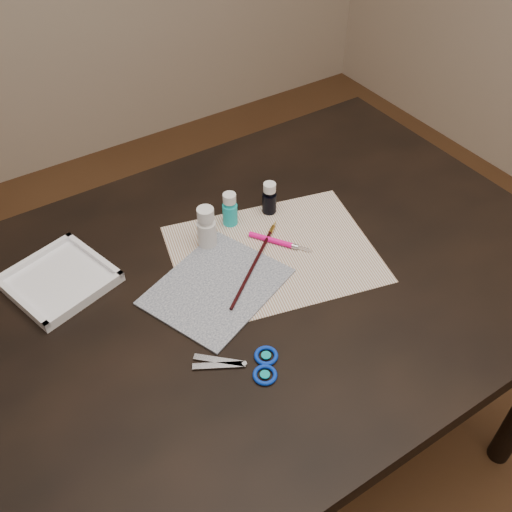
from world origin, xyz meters
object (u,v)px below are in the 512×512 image
canvas (217,287)px  paint_bottle_navy (269,198)px  paper (273,254)px  paint_bottle_white (207,228)px  paint_bottle_cyan (230,209)px  scissors (236,366)px  palette_tray (59,279)px

canvas → paint_bottle_navy: (0.22, 0.14, 0.04)m
paper → canvas: size_ratio=1.62×
paper → canvas: bearing=-172.4°
paint_bottle_white → paint_bottle_cyan: size_ratio=1.23×
paint_bottle_white → scissors: paint_bottle_white is taller
paint_bottle_navy → palette_tray: 0.48m
paint_bottle_cyan → paint_bottle_navy: size_ratio=1.03×
paint_bottle_white → paint_bottle_cyan: paint_bottle_white is taller
paint_bottle_white → scissors: 0.32m
paint_bottle_navy → scissors: size_ratio=0.47×
paint_bottle_white → paint_bottle_navy: 0.17m
paint_bottle_cyan → scissors: bearing=-119.7°
paper → palette_tray: (-0.40, 0.16, 0.01)m
paint_bottle_white → palette_tray: bearing=168.2°
canvas → paint_bottle_cyan: 0.20m
palette_tray → paint_bottle_white: bearing=-11.8°
paint_bottle_white → palette_tray: size_ratio=0.54×
paint_bottle_cyan → palette_tray: 0.38m
paper → palette_tray: bearing=158.2°
paper → scissors: scissors is taller
paint_bottle_white → paint_bottle_cyan: 0.09m
paint_bottle_navy → scissors: bearing=-131.6°
paint_bottle_white → paint_bottle_cyan: bearing=24.5°
paint_bottle_navy → canvas: bearing=-147.3°
paint_bottle_navy → scissors: paint_bottle_navy is taller
paint_bottle_cyan → canvas: bearing=-128.9°
paper → paint_bottle_cyan: (-0.02, 0.13, 0.04)m
scissors → palette_tray: bearing=-33.3°
palette_tray → scissors: bearing=-62.8°
canvas → paint_bottle_navy: 0.26m
paint_bottle_cyan → paint_bottle_navy: paint_bottle_cyan is taller
scissors → paint_bottle_cyan: bearing=-90.2°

